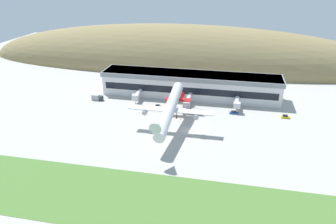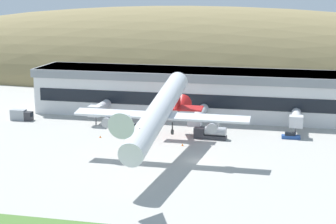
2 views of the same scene
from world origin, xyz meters
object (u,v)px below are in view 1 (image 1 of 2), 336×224
jetway_2 (237,103)px  traffic_cone_1 (139,113)px  fuel_truck (97,98)px  traffic_cone_0 (181,119)px  box_truck (194,111)px  service_car_0 (285,117)px  cargo_airplane (170,109)px  jetway_1 (188,100)px  service_car_1 (158,107)px  jetway_0 (137,95)px  terminal_building (190,83)px  service_car_2 (234,113)px

jetway_2 → traffic_cone_1: bearing=-162.5°
fuel_truck → traffic_cone_0: size_ratio=10.82×
fuel_truck → box_truck: bearing=-8.2°
service_car_0 → cargo_airplane: bearing=-154.2°
jetway_1 → box_truck: (4.35, -7.72, -2.49)m
cargo_airplane → service_car_0: cargo_airplane is taller
service_car_0 → service_car_1: size_ratio=1.13×
fuel_truck → traffic_cone_1: fuel_truck is taller
jetway_2 → cargo_airplane: bearing=-133.1°
jetway_1 → service_car_1: size_ratio=4.35×
service_car_0 → jetway_1: bearing=176.2°
jetway_0 → service_car_1: size_ratio=3.08×
jetway_2 → service_car_1: 40.85m
service_car_1 → traffic_cone_0: (14.19, -12.04, -0.40)m
terminal_building → traffic_cone_0: bearing=-89.5°
service_car_0 → traffic_cone_1: service_car_0 is taller
service_car_1 → jetway_1: bearing=12.8°
service_car_2 → traffic_cone_0: size_ratio=7.96×
service_car_2 → traffic_cone_0: service_car_2 is taller
jetway_0 → service_car_1: jetway_0 is taller
terminal_building → cargo_airplane: size_ratio=1.87×
jetway_0 → service_car_0: bearing=-4.3°
terminal_building → service_car_0: size_ratio=23.81×
service_car_0 → service_car_2: bearing=-179.8°
jetway_0 → traffic_cone_1: 16.68m
cargo_airplane → box_truck: 24.02m
terminal_building → jetway_1: terminal_building is taller
box_truck → traffic_cone_1: (-27.04, -5.04, -1.22)m
cargo_airplane → fuel_truck: size_ratio=8.52×
traffic_cone_0 → traffic_cone_1: bearing=172.7°
fuel_truck → traffic_cone_0: fuel_truck is taller
jetway_1 → cargo_airplane: cargo_airplane is taller
service_car_2 → fuel_truck: (-74.57, 3.54, 0.79)m
jetway_2 → cargo_airplane: (-28.65, -30.64, 6.80)m
traffic_cone_1 → box_truck: bearing=10.6°
service_car_1 → fuel_truck: size_ratio=0.59×
service_car_1 → fuel_truck: (-35.43, 3.76, 0.75)m
service_car_2 → cargo_airplane: bearing=-137.6°
service_car_1 → cargo_airplane: bearing=-64.9°
terminal_building → fuel_truck: terminal_building is taller
service_car_1 → traffic_cone_0: service_car_1 is taller
cargo_airplane → fuel_truck: bearing=148.7°
service_car_0 → traffic_cone_0: size_ratio=7.24×
jetway_2 → cargo_airplane: 42.49m
jetway_1 → fuel_truck: bearing=179.7°
terminal_building → cargo_airplane: cargo_airplane is taller
service_car_0 → fuel_truck: bearing=178.0°
cargo_airplane → traffic_cone_1: bearing=140.6°
cargo_airplane → box_truck: size_ratio=6.48×
jetway_0 → fuel_truck: bearing=-174.3°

